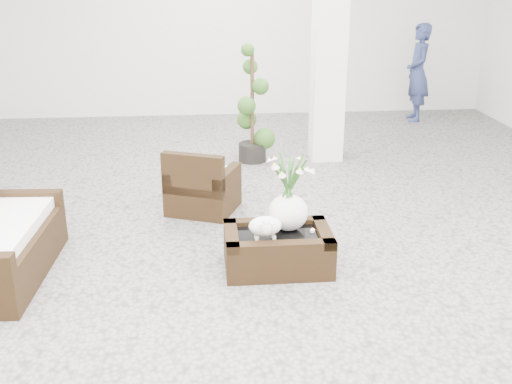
{
  "coord_description": "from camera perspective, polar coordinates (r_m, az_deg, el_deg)",
  "views": [
    {
      "loc": [
        -0.45,
        -5.02,
        2.46
      ],
      "look_at": [
        0.0,
        -0.1,
        0.62
      ],
      "focal_mm": 42.98,
      "sensor_mm": 36.0,
      "label": 1
    }
  ],
  "objects": [
    {
      "name": "ground",
      "position": [
        5.61,
        -0.09,
        -5.59
      ],
      "size": [
        11.0,
        11.0,
        0.0
      ],
      "primitive_type": "plane",
      "color": "gray",
      "rests_on": "ground"
    },
    {
      "name": "column",
      "position": [
        8.02,
        6.91,
        15.21
      ],
      "size": [
        0.4,
        0.4,
        3.5
      ],
      "primitive_type": "cube",
      "color": "white",
      "rests_on": "ground"
    },
    {
      "name": "coffee_table",
      "position": [
        5.27,
        2.02,
        -5.5
      ],
      "size": [
        0.9,
        0.6,
        0.31
      ],
      "primitive_type": "cube",
      "color": "black",
      "rests_on": "ground"
    },
    {
      "name": "sheep_figurine",
      "position": [
        5.06,
        0.85,
        -3.39
      ],
      "size": [
        0.28,
        0.23,
        0.21
      ],
      "primitive_type": "ellipsoid",
      "color": "white",
      "rests_on": "coffee_table"
    },
    {
      "name": "planter_narcissus",
      "position": [
        5.16,
        3.07,
        0.6
      ],
      "size": [
        0.44,
        0.44,
        0.8
      ],
      "primitive_type": null,
      "color": "white",
      "rests_on": "coffee_table"
    },
    {
      "name": "tealight",
      "position": [
        5.26,
        5.27,
        -3.58
      ],
      "size": [
        0.04,
        0.04,
        0.03
      ],
      "primitive_type": "cylinder",
      "color": "white",
      "rests_on": "coffee_table"
    },
    {
      "name": "armchair",
      "position": [
        6.44,
        -4.97,
        1.21
      ],
      "size": [
        0.84,
        0.82,
        0.69
      ],
      "primitive_type": "cube",
      "rotation": [
        0.0,
        0.0,
        2.76
      ],
      "color": "black",
      "rests_on": "ground"
    },
    {
      "name": "topiary",
      "position": [
        7.98,
        -0.36,
        8.11
      ],
      "size": [
        0.4,
        0.4,
        1.51
      ],
      "primitive_type": null,
      "color": "#2A4E19",
      "rests_on": "ground"
    },
    {
      "name": "shopper",
      "position": [
        10.56,
        14.82,
        10.68
      ],
      "size": [
        0.43,
        0.61,
        1.58
      ],
      "primitive_type": "imported",
      "rotation": [
        0.0,
        0.0,
        -1.66
      ],
      "color": "navy",
      "rests_on": "ground"
    }
  ]
}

